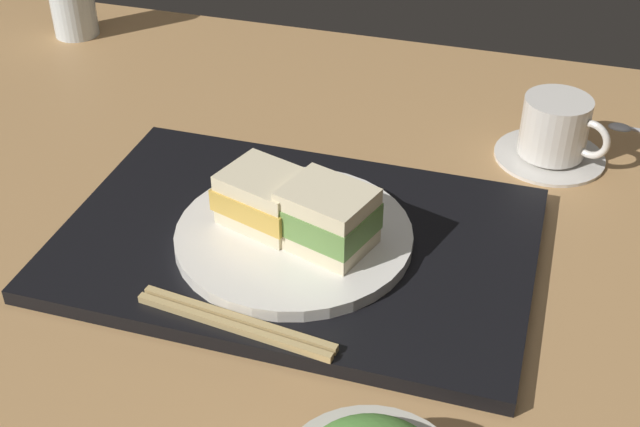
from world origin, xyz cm
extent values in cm
cube|color=tan|center=(0.00, 0.00, -1.50)|extent=(140.00, 100.00, 3.00)
cube|color=black|center=(0.27, -1.31, 0.77)|extent=(45.68, 30.84, 1.54)
cylinder|color=white|center=(0.25, -2.13, 2.16)|extent=(22.91, 22.91, 1.24)
cube|color=beige|center=(-3.11, -1.20, 3.54)|extent=(9.44, 8.45, 1.52)
cube|color=gold|center=(-3.11, -1.20, 5.42)|extent=(10.05, 9.00, 2.25)
cube|color=beige|center=(-3.11, -1.20, 7.30)|extent=(9.44, 8.45, 1.52)
cube|color=beige|center=(3.61, -3.07, 3.58)|extent=(9.44, 8.45, 1.61)
cube|color=#669347|center=(3.61, -3.07, 5.76)|extent=(9.67, 8.68, 2.75)
cube|color=beige|center=(3.61, -3.07, 7.94)|extent=(9.44, 8.45, 1.61)
cube|color=tan|center=(-1.16, -15.32, 1.89)|extent=(18.40, 2.98, 0.70)
cube|color=tan|center=(-1.03, -14.29, 1.89)|extent=(18.40, 2.98, 0.70)
cylinder|color=silver|center=(22.43, 23.21, 0.40)|extent=(12.52, 12.52, 0.80)
cylinder|color=silver|center=(22.43, 23.21, 4.16)|extent=(7.54, 7.54, 6.72)
cylinder|color=black|center=(22.43, 23.21, 7.12)|extent=(6.93, 6.93, 0.40)
torus|color=silver|center=(26.40, 21.37, 4.16)|extent=(4.48, 2.64, 4.57)
ellipsoid|color=silver|center=(30.13, 32.75, 0.40)|extent=(2.96, 2.23, 0.80)
camera|label=1|loc=(21.21, -63.43, 51.45)|focal=47.50mm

